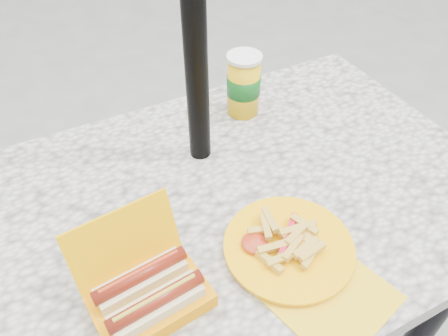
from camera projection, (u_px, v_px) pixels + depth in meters
name	position (u px, v px, depth m)	size (l,w,h in m)	color
picnic_table	(231.00, 227.00, 1.03)	(1.20, 0.80, 0.75)	beige
umbrella_pole	(194.00, 14.00, 0.82)	(0.05, 0.05, 2.20)	black
hotdog_box	(148.00, 293.00, 0.75)	(0.21, 0.19, 0.15)	#FFB000
fries_plate	(291.00, 249.00, 0.84)	(0.26, 0.36, 0.05)	yellow
soda_cup	(244.00, 85.00, 1.13)	(0.09, 0.09, 0.17)	yellow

